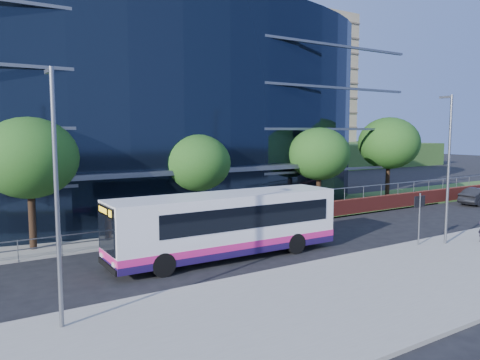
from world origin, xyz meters
TOP-DOWN VIEW (x-y plane):
  - ground at (0.00, 0.00)m, footprint 200.00×200.00m
  - pavement_near at (0.00, -5.00)m, footprint 80.00×8.00m
  - kerb at (0.00, -1.00)m, footprint 80.00×0.25m
  - yellow_line_outer at (0.00, -0.80)m, footprint 80.00×0.08m
  - yellow_line_inner at (0.00, -0.65)m, footprint 80.00×0.08m
  - far_forecourt at (-6.00, 11.00)m, footprint 50.00×8.00m
  - grass_verge at (24.00, 11.00)m, footprint 36.00×8.00m
  - glass_office at (-4.00, 20.85)m, footprint 44.00×23.10m
  - retaining_wall at (20.00, 7.30)m, footprint 34.00×0.40m
  - guard_railings at (-8.00, 7.00)m, footprint 24.00×0.05m
  - apartment_block at (32.00, 57.21)m, footprint 60.00×42.00m
  - street_sign at (4.50, -1.59)m, footprint 0.85×0.09m
  - tree_far_a at (-13.00, 9.00)m, footprint 4.95×4.95m
  - tree_far_b at (-3.00, 9.50)m, footprint 4.29×4.29m
  - tree_far_c at (7.00, 9.00)m, footprint 4.62×4.62m
  - tree_far_d at (16.00, 10.00)m, footprint 5.28×5.28m
  - tree_dist_e at (24.00, 40.00)m, footprint 4.62×4.62m
  - tree_dist_f at (40.00, 42.00)m, footprint 4.29×4.29m
  - streetlight_west at (-14.00, -2.17)m, footprint 0.15×0.77m
  - streetlight_east at (6.00, -2.17)m, footprint 0.15×0.77m
  - city_bus at (-5.14, 2.29)m, footprint 11.84×2.94m
  - parked_car at (21.67, 4.89)m, footprint 4.36×1.62m

SIDE VIEW (x-z plane):
  - ground at x=0.00m, z-range 0.00..0.00m
  - yellow_line_outer at x=0.00m, z-range 0.00..0.01m
  - yellow_line_inner at x=0.00m, z-range 0.00..0.01m
  - far_forecourt at x=-6.00m, z-range 0.00..0.10m
  - grass_verge at x=24.00m, z-range 0.00..0.12m
  - pavement_near at x=0.00m, z-range 0.00..0.15m
  - kerb at x=0.00m, z-range 0.00..0.16m
  - retaining_wall at x=20.00m, z-range -0.44..1.67m
  - parked_car at x=21.67m, z-range 0.00..1.43m
  - guard_railings at x=-8.00m, z-range 0.27..1.37m
  - city_bus at x=-5.14m, z-range 0.10..3.28m
  - street_sign at x=4.50m, z-range 0.75..3.55m
  - tree_far_b at x=-3.00m, z-range 1.19..7.23m
  - tree_dist_f at x=40.00m, z-range 1.19..7.23m
  - streetlight_west at x=-14.00m, z-range 0.44..8.44m
  - streetlight_east at x=6.00m, z-range 0.44..8.44m
  - tree_far_c at x=7.00m, z-range 1.28..7.79m
  - tree_dist_e at x=24.00m, z-range 1.28..7.79m
  - tree_far_a at x=-13.00m, z-range 1.37..8.35m
  - tree_far_d at x=16.00m, z-range 1.47..8.91m
  - glass_office at x=-4.00m, z-range 0.00..16.00m
  - apartment_block at x=32.00m, z-range -3.89..26.11m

